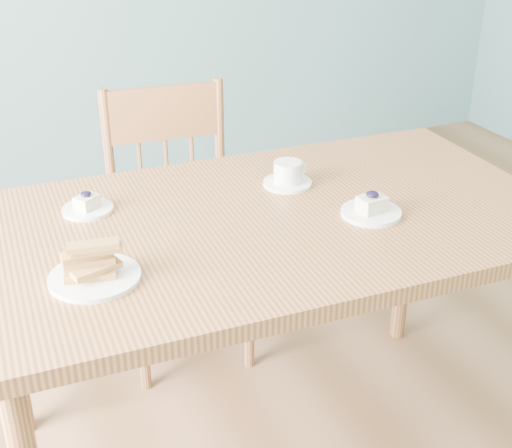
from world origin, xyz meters
name	(u,v)px	position (x,y,z in m)	size (l,w,h in m)	color
room	(380,25)	(0.00, 0.00, 1.35)	(5.01, 5.01, 2.71)	#996747
dining_table	(271,243)	(-0.17, 0.18, 0.75)	(1.58, 0.95, 0.83)	#A36A3E
dining_chair	(178,226)	(-0.23, 0.84, 0.50)	(0.49, 0.47, 0.99)	#A36A3E
cheesecake_plate_near	(371,209)	(0.07, 0.08, 0.85)	(0.16, 0.16, 0.07)	white
cheesecake_plate_far	(87,206)	(-0.61, 0.41, 0.84)	(0.14, 0.14, 0.06)	white
coffee_cup	(288,175)	(-0.04, 0.35, 0.86)	(0.14, 0.14, 0.07)	white
biscotti_plate	(94,267)	(-0.68, 0.05, 0.86)	(0.21, 0.21, 0.10)	white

